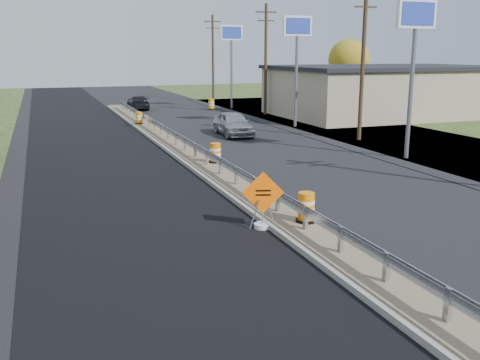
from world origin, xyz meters
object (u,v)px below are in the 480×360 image
object	(u,v)px
caution_sign	(263,214)
barrel_shoulder_far	(211,104)
barrel_median_mid	(215,153)
car_dark_far	(138,102)
car_silver	(233,124)
barrel_median_far	(139,118)
barrel_median_near	(306,208)

from	to	relation	value
caution_sign	barrel_shoulder_far	distance (m)	36.09
barrel_median_mid	car_dark_far	xyz separation A→B (m)	(1.25, 28.08, -0.01)
car_silver	barrel_median_mid	bearing A→B (deg)	-111.78
car_dark_far	barrel_median_far	bearing A→B (deg)	85.22
barrel_median_near	car_silver	xyz separation A→B (m)	(4.43, 18.98, 0.11)
barrel_median_near	car_dark_far	bearing A→B (deg)	87.80
barrel_median_mid	car_dark_far	bearing A→B (deg)	87.45
barrel_median_mid	car_silver	xyz separation A→B (m)	(4.22, 9.23, 0.11)
barrel_median_mid	barrel_median_far	bearing A→B (deg)	93.31
car_silver	barrel_median_far	bearing A→B (deg)	132.00
caution_sign	barrel_shoulder_far	size ratio (longest dim) A/B	1.79
barrel_shoulder_far	barrel_median_far	bearing A→B (deg)	-130.93
barrel_median_near	barrel_median_far	world-z (taller)	barrel_median_near
barrel_median_near	car_silver	bearing A→B (deg)	76.87
caution_sign	barrel_median_mid	distance (m)	9.37
barrel_median_near	car_silver	distance (m)	19.49
barrel_shoulder_far	car_dark_far	xyz separation A→B (m)	(-6.62, 2.47, 0.19)
barrel_median_far	car_dark_far	bearing A→B (deg)	80.31
barrel_median_far	car_silver	xyz separation A→B (m)	(5.12, -6.28, 0.14)
barrel_median_near	barrel_median_mid	world-z (taller)	barrel_median_mid
barrel_median_near	barrel_median_mid	size ratio (longest dim) A/B	0.99
barrel_median_mid	barrel_shoulder_far	xyz separation A→B (m)	(7.87, 25.61, -0.20)
car_silver	barrel_median_near	bearing A→B (deg)	-100.32
caution_sign	barrel_shoulder_far	world-z (taller)	caution_sign
caution_sign	barrel_median_far	world-z (taller)	caution_sign
barrel_median_near	barrel_shoulder_far	size ratio (longest dim) A/B	0.92
barrel_median_near	barrel_median_mid	distance (m)	9.76
barrel_median_mid	barrel_shoulder_far	distance (m)	26.79
barrel_median_mid	car_silver	world-z (taller)	car_silver
car_silver	car_dark_far	world-z (taller)	car_silver
barrel_median_mid	barrel_median_near	bearing A→B (deg)	-91.21
barrel_median_near	car_silver	size ratio (longest dim) A/B	0.20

